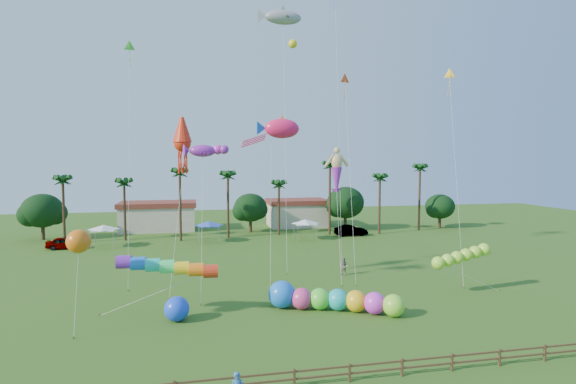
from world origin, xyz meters
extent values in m
plane|color=#285116|center=(0.00, 0.00, 0.00)|extent=(160.00, 160.00, 0.00)
cylinder|color=#3A2819|center=(-26.00, 40.00, 4.50)|extent=(0.36, 0.36, 9.00)
cylinder|color=#3A2819|center=(-18.00, 41.00, 4.25)|extent=(0.36, 0.36, 8.50)
cylinder|color=#3A2819|center=(-10.00, 39.00, 5.00)|extent=(0.36, 0.36, 10.00)
cylinder|color=#3A2819|center=(-3.00, 40.00, 4.75)|extent=(0.36, 0.36, 9.50)
cylinder|color=#3A2819|center=(5.00, 41.00, 4.00)|extent=(0.36, 0.36, 8.00)
cylinder|color=#3A2819|center=(13.00, 40.00, 5.50)|extent=(0.36, 0.36, 11.00)
cylinder|color=#3A2819|center=(21.00, 39.00, 4.50)|extent=(0.36, 0.36, 9.00)
cylinder|color=#3A2819|center=(29.00, 41.00, 5.25)|extent=(0.36, 0.36, 10.50)
sphere|color=#113814|center=(-30.00, 44.00, 4.34)|extent=(5.88, 5.88, 5.88)
sphere|color=#113814|center=(1.00, 45.00, 4.03)|extent=(5.46, 5.46, 5.46)
sphere|color=#113814|center=(17.00, 44.00, 4.65)|extent=(6.30, 6.30, 6.30)
sphere|color=#113814|center=(34.00, 43.00, 3.72)|extent=(5.04, 5.04, 5.04)
cube|color=beige|center=(-14.00, 50.00, 2.00)|extent=(12.00, 7.00, 4.00)
cube|color=beige|center=(10.00, 50.00, 2.00)|extent=(10.00, 7.00, 4.00)
pyramid|color=white|center=(-20.00, 36.00, 2.75)|extent=(3.00, 3.00, 0.60)
pyramid|color=blue|center=(-6.00, 37.00, 2.75)|extent=(3.00, 3.00, 0.60)
pyramid|color=white|center=(8.00, 36.00, 2.75)|extent=(3.00, 3.00, 0.60)
cube|color=brown|center=(-6.00, -6.00, 0.50)|extent=(0.12, 0.12, 1.00)
cube|color=brown|center=(-3.00, -6.00, 0.50)|extent=(0.12, 0.12, 1.00)
cube|color=brown|center=(0.00, -6.00, 0.50)|extent=(0.12, 0.12, 1.00)
cube|color=brown|center=(3.00, -6.00, 0.50)|extent=(0.12, 0.12, 1.00)
cube|color=brown|center=(6.00, -6.00, 0.50)|extent=(0.12, 0.12, 1.00)
cube|color=brown|center=(9.00, -6.00, 0.50)|extent=(0.12, 0.12, 1.00)
cube|color=brown|center=(12.00, -6.00, 0.50)|extent=(0.12, 0.12, 1.00)
cube|color=brown|center=(0.00, -6.00, 0.85)|extent=(36.00, 0.08, 0.10)
cube|color=brown|center=(0.00, -6.00, 0.45)|extent=(36.00, 0.08, 0.10)
imported|color=#4C4C54|center=(-24.85, 35.83, 0.79)|extent=(4.72, 2.03, 1.59)
imported|color=#4C4C54|center=(15.88, 38.03, 0.83)|extent=(5.11, 1.91, 1.67)
imported|color=gray|center=(6.92, 15.19, 0.91)|extent=(1.12, 1.09, 1.81)
sphere|color=#D63882|center=(0.23, 5.86, 0.85)|extent=(1.70, 1.70, 1.70)
sphere|color=#4CE034|center=(1.61, 5.50, 0.85)|extent=(1.70, 1.70, 1.70)
sphere|color=#1BAFBF|center=(2.95, 5.02, 0.85)|extent=(1.70, 1.70, 1.70)
sphere|color=yellow|center=(4.22, 4.39, 0.85)|extent=(1.70, 1.70, 1.70)
sphere|color=#E236E7|center=(5.42, 3.63, 0.85)|extent=(1.70, 1.70, 1.70)
sphere|color=#88E532|center=(6.60, 2.80, 0.85)|extent=(1.70, 1.70, 1.70)
sphere|color=blue|center=(-1.23, 6.53, 1.08)|extent=(2.87, 2.87, 2.17)
sphere|color=#1B48FB|center=(-9.31, 5.16, 0.91)|extent=(1.82, 1.82, 1.82)
cylinder|color=red|center=(-8.67, 5.55, 3.48)|extent=(7.44, 2.53, 1.00)
cylinder|color=silver|center=(-10.94, 6.52, 1.74)|extent=(8.27, 1.95, 3.51)
cylinder|color=brown|center=(-15.07, 7.48, 0.08)|extent=(0.08, 0.08, 0.16)
ellipsoid|color=#9CEA34|center=(12.58, 6.85, 2.90)|extent=(6.09, 2.27, 1.31)
cylinder|color=silver|center=(15.69, 6.96, 1.45)|extent=(6.24, 0.25, 2.92)
cylinder|color=brown|center=(18.80, 7.08, 0.08)|extent=(0.08, 0.08, 0.16)
sphere|color=orange|center=(-15.68, 4.55, 6.23)|extent=(1.78, 1.78, 1.62)
cylinder|color=silver|center=(-15.76, 3.86, 3.11)|extent=(0.20, 1.41, 6.23)
cylinder|color=brown|center=(-15.85, 3.17, 0.08)|extent=(0.08, 0.08, 0.16)
cylinder|color=silver|center=(5.87, 13.69, 5.22)|extent=(1.01, 4.81, 10.45)
cylinder|color=brown|center=(5.37, 11.30, 0.08)|extent=(0.08, 0.08, 0.16)
ellipsoid|color=#F81B5B|center=(0.58, 15.65, 14.86)|extent=(5.42, 2.94, 2.15)
cylinder|color=silver|center=(-0.36, 13.62, 7.43)|extent=(1.91, 4.09, 14.86)
cylinder|color=brown|center=(-1.30, 11.59, 0.08)|extent=(0.08, 0.08, 0.16)
ellipsoid|color=gray|center=(2.02, 22.31, 27.62)|extent=(5.81, 3.20, 1.96)
cylinder|color=silver|center=(1.66, 19.51, 13.81)|extent=(0.74, 5.61, 27.63)
cylinder|color=brown|center=(1.30, 16.72, 0.08)|extent=(0.08, 0.08, 0.16)
cone|color=red|center=(-8.93, 13.57, 13.27)|extent=(2.18, 2.18, 4.86)
cylinder|color=silver|center=(-9.54, 11.99, 6.63)|extent=(1.26, 3.19, 13.27)
cylinder|color=brown|center=(-10.16, 10.41, 0.08)|extent=(0.08, 0.08, 0.16)
ellipsoid|color=purple|center=(-7.18, 11.57, 12.56)|extent=(4.31, 3.17, 1.50)
cylinder|color=silver|center=(-7.36, 10.00, 6.28)|extent=(0.39, 3.17, 12.56)
cylinder|color=brown|center=(-7.54, 8.42, 0.08)|extent=(0.08, 0.08, 0.16)
cone|color=#D24817|center=(6.94, 15.43, 19.81)|extent=(1.25, 0.60, 1.23)
cylinder|color=silver|center=(6.83, 13.26, 9.90)|extent=(0.26, 4.35, 19.81)
cylinder|color=brown|center=(6.71, 11.10, 0.08)|extent=(0.08, 0.08, 0.16)
cone|color=yellow|center=(16.31, 11.95, 20.02)|extent=(1.04, 1.01, 1.20)
cylinder|color=silver|center=(16.24, 10.20, 10.01)|extent=(0.17, 3.53, 20.03)
cylinder|color=brown|center=(16.17, 8.44, 0.08)|extent=(0.08, 0.08, 0.16)
cone|color=green|center=(-13.78, 17.80, 22.53)|extent=(1.21, 0.41, 1.19)
cylinder|color=silver|center=(-13.84, 15.79, 11.26)|extent=(0.15, 4.04, 22.53)
cylinder|color=brown|center=(-13.90, 13.78, 0.08)|extent=(0.08, 0.08, 0.16)
cylinder|color=silver|center=(6.98, 17.47, 14.87)|extent=(0.43, 4.30, 29.74)
cylinder|color=brown|center=(6.78, 15.33, 0.08)|extent=(0.08, 0.08, 0.16)
camera|label=1|loc=(-7.90, -27.86, 11.70)|focal=28.00mm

